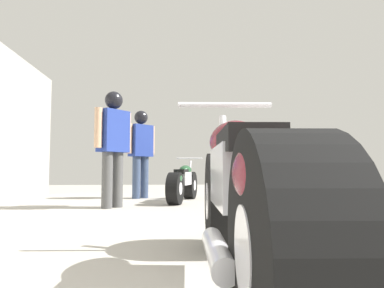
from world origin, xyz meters
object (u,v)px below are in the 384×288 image
at_px(mechanic_with_helmet, 113,138).
at_px(motorcycle_maroon_cruiser, 242,198).
at_px(mechanic_in_blue, 141,145).
at_px(motorcycle_black_naked, 183,183).

bearing_deg(mechanic_with_helmet, motorcycle_maroon_cruiser, -71.51).
height_order(motorcycle_maroon_cruiser, mechanic_in_blue, mechanic_in_blue).
bearing_deg(motorcycle_maroon_cruiser, mechanic_in_blue, 99.94).
bearing_deg(mechanic_in_blue, motorcycle_black_naked, -43.32).
height_order(motorcycle_black_naked, mechanic_with_helmet, mechanic_with_helmet).
xyz_separation_m(motorcycle_black_naked, mechanic_with_helmet, (-1.11, -0.94, 0.73)).
bearing_deg(mechanic_in_blue, mechanic_with_helmet, -99.38).
bearing_deg(motorcycle_black_naked, mechanic_with_helmet, -139.82).
relative_size(mechanic_in_blue, mechanic_with_helmet, 1.00).
xyz_separation_m(mechanic_in_blue, mechanic_with_helmet, (-0.28, -1.72, 0.00)).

